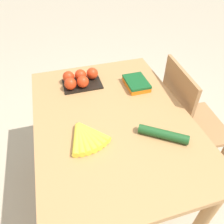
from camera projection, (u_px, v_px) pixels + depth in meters
ground_plane at (112, 192)px, 1.64m from camera, size 12.00×12.00×0.00m
dining_table at (112, 133)px, 1.21m from camera, size 1.08×0.78×0.77m
chair at (186, 123)px, 1.51m from camera, size 0.45×0.43×0.91m
banana_bunch at (86, 137)px, 1.00m from camera, size 0.19×0.19×0.03m
tomato_pack at (80, 79)px, 1.31m from camera, size 0.16×0.23×0.08m
carrot_bag at (136, 83)px, 1.31m from camera, size 0.17×0.12×0.04m
cucumber_near at (163, 134)px, 1.00m from camera, size 0.17×0.21×0.04m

